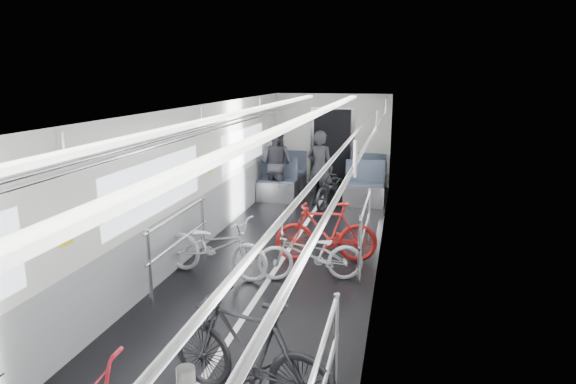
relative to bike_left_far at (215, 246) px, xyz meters
The scene contains 8 objects.
car_shell 1.74m from the bike_left_far, 60.24° to the left, with size 3.02×14.01×2.41m.
bike_left_far is the anchor object (origin of this frame).
bike_right_near 3.11m from the bike_left_far, 64.03° to the right, with size 0.49×1.73×1.04m, color black.
bike_right_mid 1.39m from the bike_left_far, ahead, with size 0.53×1.51×0.79m, color silver.
bike_right_far 1.76m from the bike_left_far, 31.96° to the left, with size 0.45×1.60×0.96m, color #B51916.
bike_aisle 4.55m from the bike_left_far, 76.12° to the left, with size 0.55×1.58×0.83m, color black.
person_standing 4.51m from the bike_left_far, 79.45° to the left, with size 0.62×0.41×1.69m, color black.
person_seated 4.69m from the bike_left_far, 92.93° to the left, with size 0.84×0.65×1.73m, color #2A282F.
Camera 1 is at (1.78, -6.30, 2.90)m, focal length 32.00 mm.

